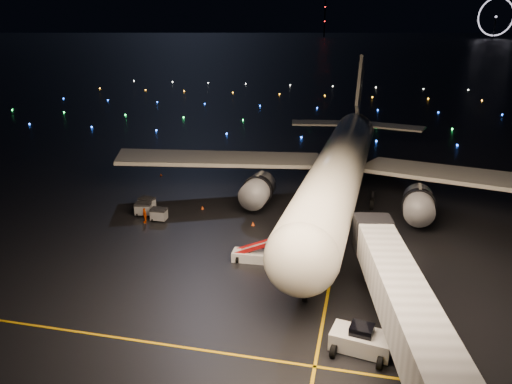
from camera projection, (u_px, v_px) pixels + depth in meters
The scene contains 17 objects.
ground at pixel (351, 58), 323.54m from camera, with size 2000.00×2000.00×0.00m, color black.
lane_centre at pixel (339, 230), 58.33m from camera, with size 0.25×80.00×0.02m, color #E2A909.
lane_cross at pixel (97, 335), 38.88m from camera, with size 60.00×0.25×0.02m, color #E2A909.
airliner at pixel (343, 137), 65.26m from camera, with size 62.08×58.98×17.59m, color silver, non-canonical shape.
pushback_tug at pixel (361, 338), 36.75m from camera, with size 4.39×2.30×2.09m, color silver.
belt_loader at pixel (254, 247), 50.42m from camera, with size 6.39×1.74×3.10m, color silver, non-canonical shape.
crew_c at pixel (145, 215), 60.25m from camera, with size 1.09×0.45×1.86m, color #FF5200.
safety_cone_0 at pixel (253, 224), 59.55m from camera, with size 0.43×0.43×0.49m, color #F35216.
safety_cone_1 at pixel (306, 194), 69.65m from camera, with size 0.45×0.45×0.51m, color #F35216.
safety_cone_2 at pixel (202, 207), 64.73m from camera, with size 0.41×0.41×0.46m, color #F35216.
safety_cone_3 at pixel (161, 175), 78.53m from camera, with size 0.41×0.41×0.47m, color #F35216.
ferris_wheel at pixel (496, 18), 666.34m from camera, with size 50.00×4.00×52.00m, color black, non-canonical shape.
radio_mast at pixel (325, 14), 731.31m from camera, with size 1.80×1.80×64.00m, color black.
taxiway_lights at pixel (319, 104), 144.68m from camera, with size 164.00×92.00×0.36m, color black, non-canonical shape.
baggage_cart_0 at pixel (159, 215), 60.83m from camera, with size 1.86×1.30×1.58m, color gray.
baggage_cart_1 at pixel (143, 209), 62.55m from camera, with size 1.94×1.36×1.65m, color gray.
baggage_cart_2 at pixel (147, 204), 64.46m from camera, with size 1.89×1.33×1.61m, color gray.
Camera 1 is at (14.47, -39.53, 23.21)m, focal length 35.00 mm.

